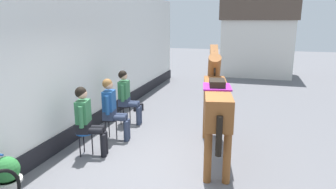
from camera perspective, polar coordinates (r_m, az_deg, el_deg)
name	(u,v)px	position (r m, az deg, el deg)	size (l,w,h in m)	color
ground_plane	(200,117)	(8.45, 6.00, -4.27)	(40.00, 40.00, 0.00)	slate
pub_facade_wall	(86,66)	(7.59, -15.21, 5.18)	(0.34, 14.00, 3.40)	white
distant_cottage	(257,37)	(15.35, 16.42, 10.28)	(3.40, 2.60, 3.50)	silver
seated_visitor_near	(87,118)	(6.10, -15.05, -4.23)	(0.61, 0.48, 1.39)	#194C99
seated_visitor_middle	(112,106)	(6.78, -10.48, -2.16)	(0.61, 0.48, 1.39)	black
seated_visitor_far	(127,94)	(7.78, -7.81, 0.03)	(0.61, 0.49, 1.39)	black
saddled_horse_center	(216,98)	(5.88, 8.99, -0.71)	(0.81, 2.97, 2.06)	brown
flower_planter_near	(7,176)	(5.31, -28.09, -13.42)	(0.43, 0.43, 0.64)	beige
spare_stool_white	(212,96)	(9.11, 8.28, -0.37)	(0.32, 0.32, 0.46)	white
satchel_bag	(138,107)	(9.05, -5.59, -2.35)	(0.28, 0.12, 0.20)	black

